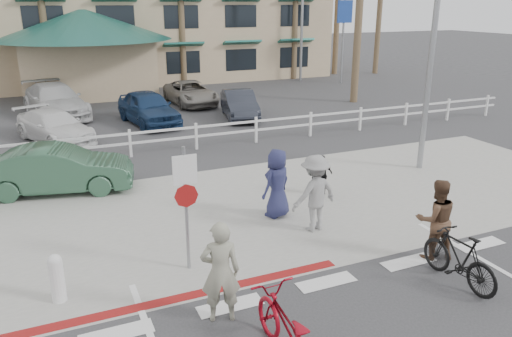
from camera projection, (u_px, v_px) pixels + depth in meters
name	position (u px, v px, depth m)	size (l,w,h in m)	color
ground	(343.00, 299.00, 9.20)	(140.00, 140.00, 0.00)	#333335
sidewalk_plaza	(249.00, 210.00, 13.11)	(22.00, 7.00, 0.01)	gray
cross_street	(203.00, 166.00, 16.59)	(40.00, 5.00, 0.01)	#333335
parking_lot	(145.00, 111.00, 24.86)	(50.00, 16.00, 0.01)	#333335
curb_red	(167.00, 301.00, 9.11)	(7.00, 0.25, 0.02)	maroon
rail_fence	(199.00, 136.00, 18.36)	(29.40, 0.16, 1.00)	silver
sign_post	(186.00, 203.00, 9.78)	(0.50, 0.10, 2.90)	gray
bollard_0	(57.00, 278.00, 8.98)	(0.26, 0.26, 0.95)	silver
streetlight_0	(435.00, 26.00, 15.00)	(0.60, 2.00, 9.00)	gray
streetlight_1	(302.00, 9.00, 33.09)	(0.60, 2.00, 9.50)	gray
info_sign	(343.00, 40.00, 32.73)	(1.20, 0.16, 5.60)	navy
bike_red	(289.00, 332.00, 7.41)	(0.72, 2.07, 1.09)	maroon
rider_red	(220.00, 272.00, 8.32)	(0.67, 0.44, 1.83)	gray
bike_black	(459.00, 258.00, 9.55)	(0.51, 1.80, 1.08)	black
rider_black	(436.00, 219.00, 10.42)	(0.86, 0.67, 1.76)	brown
pedestrian_a	(315.00, 193.00, 11.69)	(1.21, 0.69, 1.87)	gray
pedestrian_child	(322.00, 175.00, 13.99)	(0.68, 0.28, 1.16)	black
pedestrian_b	(277.00, 183.00, 12.47)	(0.87, 0.56, 1.77)	#22254C
car_white_sedan	(58.00, 169.00, 14.17)	(1.44, 4.12, 1.36)	#2B4F39
lot_car_1	(54.00, 126.00, 19.35)	(1.69, 4.16, 1.21)	silver
lot_car_2	(148.00, 108.00, 22.11)	(1.75, 4.35, 1.48)	navy
lot_car_3	(239.00, 104.00, 23.32)	(1.35, 3.87, 1.28)	#242731
lot_car_4	(55.00, 101.00, 23.50)	(2.14, 5.27, 1.53)	#BDBDBD
lot_car_5	(191.00, 93.00, 26.42)	(2.03, 4.39, 1.22)	gray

